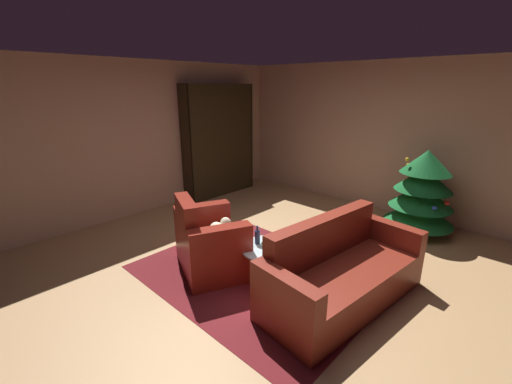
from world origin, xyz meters
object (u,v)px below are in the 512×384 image
object	(u,v)px
bottle_on_table	(257,237)
coffee_table	(271,250)
bookshelf_unit	(223,141)
book_stack_on_table	(272,244)
couch_red	(341,274)
decorated_tree	(422,192)
armchair_red	(209,244)

from	to	relation	value
bottle_on_table	coffee_table	bearing A→B (deg)	8.20
bookshelf_unit	book_stack_on_table	bearing A→B (deg)	-32.40
bottle_on_table	book_stack_on_table	bearing A→B (deg)	10.71
couch_red	coffee_table	distance (m)	0.82
bottle_on_table	decorated_tree	bearing A→B (deg)	69.30
armchair_red	decorated_tree	xyz separation A→B (m)	(1.49, 2.93, 0.31)
couch_red	decorated_tree	size ratio (longest dim) A/B	1.53
bookshelf_unit	armchair_red	xyz separation A→B (m)	(2.23, -2.23, -0.76)
bottle_on_table	couch_red	bearing A→B (deg)	13.54
bottle_on_table	decorated_tree	world-z (taller)	decorated_tree
couch_red	armchair_red	bearing A→B (deg)	-159.18
coffee_table	book_stack_on_table	xyz separation A→B (m)	(0.01, 0.01, 0.08)
armchair_red	decorated_tree	size ratio (longest dim) A/B	0.91
couch_red	coffee_table	world-z (taller)	couch_red
bookshelf_unit	decorated_tree	distance (m)	3.81
couch_red	bottle_on_table	xyz separation A→B (m)	(-0.98, -0.24, 0.20)
armchair_red	coffee_table	world-z (taller)	armchair_red
armchair_red	couch_red	world-z (taller)	armchair_red
coffee_table	book_stack_on_table	world-z (taller)	book_stack_on_table
bookshelf_unit	bottle_on_table	distance (m)	3.39
bookshelf_unit	decorated_tree	xyz separation A→B (m)	(3.72, 0.71, -0.45)
bookshelf_unit	decorated_tree	size ratio (longest dim) A/B	1.71
bookshelf_unit	armchair_red	world-z (taller)	bookshelf_unit
couch_red	bottle_on_table	world-z (taller)	couch_red
bookshelf_unit	couch_red	bearing A→B (deg)	-24.05
couch_red	decorated_tree	distance (m)	2.39
armchair_red	book_stack_on_table	distance (m)	0.79
armchair_red	coffee_table	xyz separation A→B (m)	(0.69, 0.36, 0.03)
couch_red	bottle_on_table	size ratio (longest dim) A/B	8.95
decorated_tree	coffee_table	bearing A→B (deg)	-107.18
couch_red	book_stack_on_table	distance (m)	0.83
couch_red	bottle_on_table	distance (m)	1.03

